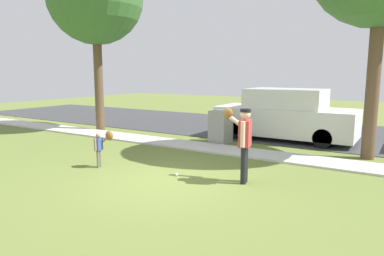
{
  "coord_description": "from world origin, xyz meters",
  "views": [
    {
      "loc": [
        4.68,
        -6.35,
        2.48
      ],
      "look_at": [
        -0.3,
        1.63,
        1.0
      ],
      "focal_mm": 32.95,
      "sensor_mm": 36.0,
      "label": 1
    }
  ],
  "objects_px": {
    "person_child": "(102,144)",
    "baseball": "(177,175)",
    "person_adult": "(243,137)",
    "parked_van_white": "(285,116)",
    "utility_cabinet": "(221,127)"
  },
  "relations": [
    {
      "from": "parked_van_white",
      "to": "utility_cabinet",
      "type": "bearing_deg",
      "value": -134.35
    },
    {
      "from": "person_child",
      "to": "utility_cabinet",
      "type": "distance_m",
      "value": 4.74
    },
    {
      "from": "baseball",
      "to": "parked_van_white",
      "type": "distance_m",
      "value": 6.14
    },
    {
      "from": "person_adult",
      "to": "person_child",
      "type": "relative_size",
      "value": 1.73
    },
    {
      "from": "person_child",
      "to": "baseball",
      "type": "bearing_deg",
      "value": -2.16
    },
    {
      "from": "person_adult",
      "to": "utility_cabinet",
      "type": "bearing_deg",
      "value": -68.54
    },
    {
      "from": "utility_cabinet",
      "to": "parked_van_white",
      "type": "relative_size",
      "value": 0.23
    },
    {
      "from": "person_adult",
      "to": "parked_van_white",
      "type": "relative_size",
      "value": 0.34
    },
    {
      "from": "person_child",
      "to": "baseball",
      "type": "height_order",
      "value": "person_child"
    },
    {
      "from": "person_adult",
      "to": "baseball",
      "type": "xyz_separation_m",
      "value": [
        -1.55,
        -0.39,
        -1.02
      ]
    },
    {
      "from": "person_child",
      "to": "parked_van_white",
      "type": "relative_size",
      "value": 0.2
    },
    {
      "from": "person_adult",
      "to": "parked_van_white",
      "type": "xyz_separation_m",
      "value": [
        -0.8,
        5.64,
        -0.16
      ]
    },
    {
      "from": "person_child",
      "to": "person_adult",
      "type": "bearing_deg",
      "value": -0.4
    },
    {
      "from": "person_adult",
      "to": "utility_cabinet",
      "type": "relative_size",
      "value": 1.46
    },
    {
      "from": "parked_van_white",
      "to": "person_child",
      "type": "bearing_deg",
      "value": -114.14
    }
  ]
}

